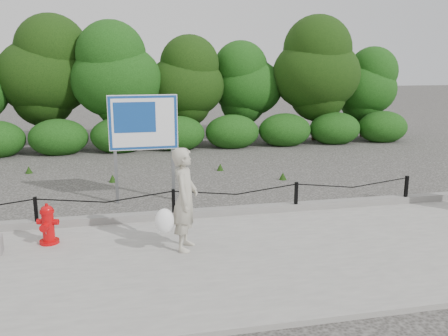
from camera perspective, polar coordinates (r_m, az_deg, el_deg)
ground at (r=9.32m, az=-6.04°, el=-6.58°), size 90.00×90.00×0.00m
sidewalk at (r=7.46m, az=-4.31°, el=-11.31°), size 14.00×4.00×0.08m
curb at (r=9.32m, az=-6.10°, el=-5.61°), size 14.00×0.22×0.14m
chain_barrier at (r=9.18m, az=-6.11°, el=-3.89°), size 10.06×0.06×0.60m
treeline at (r=17.73m, az=-8.65°, el=10.76°), size 20.02×3.75×4.64m
fire_hydrant at (r=8.48m, az=-20.43°, el=-6.40°), size 0.40×0.41×0.69m
pedestrian at (r=7.60m, az=-4.86°, el=-3.93°), size 0.79×0.71×1.68m
advertising_sign at (r=10.40m, az=-9.70°, el=4.84°), size 1.48×0.13×2.37m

